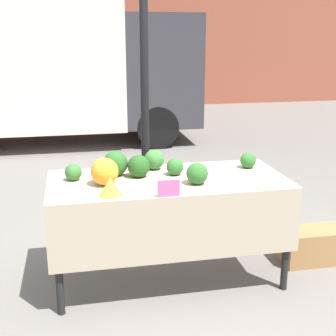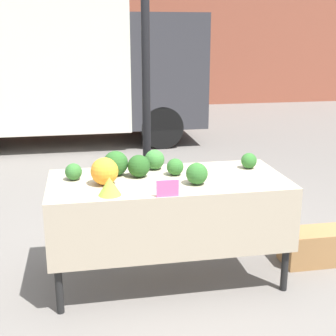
% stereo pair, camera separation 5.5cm
% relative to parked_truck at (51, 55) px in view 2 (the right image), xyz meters
% --- Properties ---
extents(ground_plane, '(40.00, 40.00, 0.00)m').
position_rel_parked_truck_xyz_m(ground_plane, '(1.03, -4.90, -1.46)').
color(ground_plane, slate).
extents(building_facade, '(16.00, 0.60, 5.17)m').
position_rel_parked_truck_xyz_m(building_facade, '(1.03, 4.16, 1.13)').
color(building_facade, brown).
rests_on(building_facade, ground_plane).
extents(tent_pole, '(0.07, 0.07, 2.44)m').
position_rel_parked_truck_xyz_m(tent_pole, '(0.99, -4.15, -0.24)').
color(tent_pole, black).
rests_on(tent_pole, ground_plane).
extents(parked_truck, '(4.58, 1.83, 2.80)m').
position_rel_parked_truck_xyz_m(parked_truck, '(0.00, 0.00, 0.00)').
color(parked_truck, silver).
rests_on(parked_truck, ground_plane).
extents(market_table, '(1.69, 0.78, 0.78)m').
position_rel_parked_truck_xyz_m(market_table, '(1.03, -4.96, -0.78)').
color(market_table, tan).
rests_on(market_table, ground_plane).
extents(orange_cauliflower, '(0.19, 0.19, 0.19)m').
position_rel_parked_truck_xyz_m(orange_cauliflower, '(0.58, -4.95, -0.58)').
color(orange_cauliflower, orange).
rests_on(orange_cauliflower, market_table).
extents(romanesco_head, '(0.15, 0.15, 0.12)m').
position_rel_parked_truck_xyz_m(romanesco_head, '(0.60, -5.18, -0.61)').
color(romanesco_head, '#93B238').
rests_on(romanesco_head, market_table).
extents(broccoli_head_0, '(0.12, 0.12, 0.12)m').
position_rel_parked_truck_xyz_m(broccoli_head_0, '(1.69, -4.75, -0.61)').
color(broccoli_head_0, '#2D6628').
rests_on(broccoli_head_0, market_table).
extents(broccoli_head_1, '(0.15, 0.15, 0.15)m').
position_rel_parked_truck_xyz_m(broccoli_head_1, '(1.20, -5.06, -0.60)').
color(broccoli_head_1, '#2D6628').
rests_on(broccoli_head_1, market_table).
extents(broccoli_head_2, '(0.15, 0.15, 0.15)m').
position_rel_parked_truck_xyz_m(broccoli_head_2, '(0.98, -4.64, -0.60)').
color(broccoli_head_2, '#387533').
rests_on(broccoli_head_2, market_table).
extents(broccoli_head_3, '(0.18, 0.18, 0.18)m').
position_rel_parked_truck_xyz_m(broccoli_head_3, '(0.67, -4.75, -0.58)').
color(broccoli_head_3, '#285B23').
rests_on(broccoli_head_3, market_table).
extents(broccoli_head_4, '(0.16, 0.16, 0.16)m').
position_rel_parked_truck_xyz_m(broccoli_head_4, '(0.83, -4.82, -0.59)').
color(broccoli_head_4, '#23511E').
rests_on(broccoli_head_4, market_table).
extents(broccoli_head_5, '(0.12, 0.12, 0.12)m').
position_rel_parked_truck_xyz_m(broccoli_head_5, '(0.37, -4.81, -0.61)').
color(broccoli_head_5, '#336B2D').
rests_on(broccoli_head_5, market_table).
extents(broccoli_head_6, '(0.12, 0.12, 0.12)m').
position_rel_parked_truck_xyz_m(broccoli_head_6, '(1.10, -4.82, -0.61)').
color(broccoli_head_6, '#2D6628').
rests_on(broccoli_head_6, market_table).
extents(price_sign, '(0.14, 0.01, 0.11)m').
position_rel_parked_truck_xyz_m(price_sign, '(0.96, -5.28, -0.62)').
color(price_sign, '#F45B9E').
rests_on(price_sign, market_table).
extents(produce_crate, '(0.51, 0.27, 0.27)m').
position_rel_parked_truck_xyz_m(produce_crate, '(2.23, -4.88, -1.32)').
color(produce_crate, '#9E7042').
rests_on(produce_crate, ground_plane).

